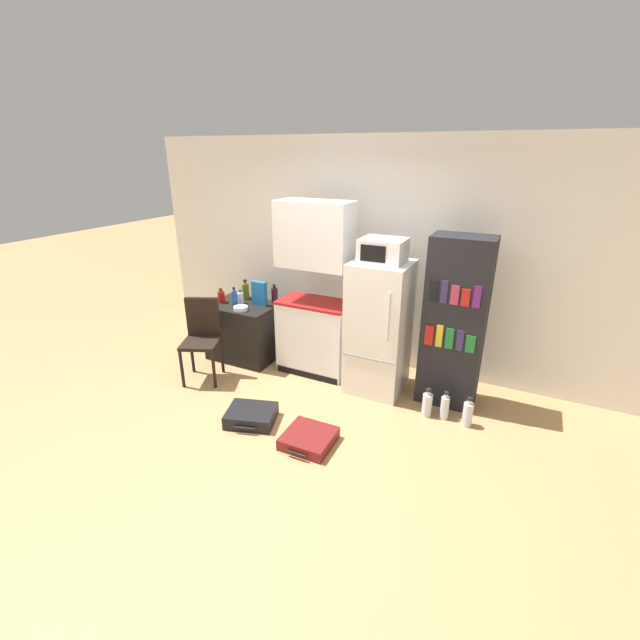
# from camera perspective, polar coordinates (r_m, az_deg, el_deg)

# --- Properties ---
(ground_plane) EXTENTS (24.00, 24.00, 0.00)m
(ground_plane) POSITION_cam_1_polar(r_m,az_deg,el_deg) (4.16, -4.78, -15.69)
(ground_plane) COLOR tan
(wall_back) EXTENTS (6.40, 0.10, 2.70)m
(wall_back) POSITION_cam_1_polar(r_m,az_deg,el_deg) (5.18, 8.31, 8.38)
(wall_back) COLOR white
(wall_back) RESTS_ON ground_plane
(side_table) EXTENTS (0.84, 0.62, 0.72)m
(side_table) POSITION_cam_1_polar(r_m,az_deg,el_deg) (5.59, -10.05, -1.41)
(side_table) COLOR black
(side_table) RESTS_ON ground_plane
(kitchen_hutch) EXTENTS (0.86, 0.48, 2.03)m
(kitchen_hutch) POSITION_cam_1_polar(r_m,az_deg,el_deg) (4.94, -0.66, 3.06)
(kitchen_hutch) COLOR white
(kitchen_hutch) RESTS_ON ground_plane
(refrigerator) EXTENTS (0.61, 0.62, 1.46)m
(refrigerator) POSITION_cam_1_polar(r_m,az_deg,el_deg) (4.67, 7.84, -1.07)
(refrigerator) COLOR white
(refrigerator) RESTS_ON ground_plane
(microwave) EXTENTS (0.45, 0.37, 0.24)m
(microwave) POSITION_cam_1_polar(r_m,az_deg,el_deg) (4.41, 8.39, 9.17)
(microwave) COLOR silver
(microwave) RESTS_ON refrigerator
(bookshelf) EXTENTS (0.60, 0.40, 1.78)m
(bookshelf) POSITION_cam_1_polar(r_m,az_deg,el_deg) (4.54, 17.47, -0.42)
(bookshelf) COLOR black
(bookshelf) RESTS_ON ground_plane
(bottle_clear_short) EXTENTS (0.08, 0.08, 0.18)m
(bottle_clear_short) POSITION_cam_1_polar(r_m,az_deg,el_deg) (5.46, -10.54, 2.91)
(bottle_clear_short) COLOR silver
(bottle_clear_short) RESTS_ON side_table
(bottle_olive_oil) EXTENTS (0.09, 0.09, 0.26)m
(bottle_olive_oil) POSITION_cam_1_polar(r_m,az_deg,el_deg) (5.63, -9.89, 3.87)
(bottle_olive_oil) COLOR #566619
(bottle_olive_oil) RESTS_ON side_table
(bottle_ketchup_red) EXTENTS (0.09, 0.09, 0.18)m
(bottle_ketchup_red) POSITION_cam_1_polar(r_m,az_deg,el_deg) (5.56, -13.03, 3.06)
(bottle_ketchup_red) COLOR #AD1914
(bottle_ketchup_red) RESTS_ON side_table
(bottle_wine_dark) EXTENTS (0.08, 0.08, 0.25)m
(bottle_wine_dark) POSITION_cam_1_polar(r_m,az_deg,el_deg) (5.41, -6.08, 3.31)
(bottle_wine_dark) COLOR black
(bottle_wine_dark) RESTS_ON side_table
(bottle_blue_soda) EXTENTS (0.07, 0.07, 0.25)m
(bottle_blue_soda) POSITION_cam_1_polar(r_m,az_deg,el_deg) (5.37, -11.33, 2.86)
(bottle_blue_soda) COLOR #1E47A3
(bottle_blue_soda) RESTS_ON side_table
(bowl) EXTENTS (0.17, 0.17, 0.05)m
(bowl) POSITION_cam_1_polar(r_m,az_deg,el_deg) (5.25, -10.53, 1.54)
(bowl) COLOR silver
(bowl) RESTS_ON side_table
(cereal_box) EXTENTS (0.19, 0.07, 0.30)m
(cereal_box) POSITION_cam_1_polar(r_m,az_deg,el_deg) (5.36, -8.08, 3.55)
(cereal_box) COLOR #1E66A8
(cereal_box) RESTS_ON side_table
(chair) EXTENTS (0.53, 0.53, 0.96)m
(chair) POSITION_cam_1_polar(r_m,az_deg,el_deg) (5.12, -15.47, -1.58)
(chair) COLOR black
(chair) RESTS_ON ground_plane
(suitcase_large_flat) EXTENTS (0.45, 0.47, 0.11)m
(suitcase_large_flat) POSITION_cam_1_polar(r_m,az_deg,el_deg) (4.08, -1.51, -15.53)
(suitcase_large_flat) COLOR maroon
(suitcase_large_flat) RESTS_ON ground_plane
(suitcase_small_flat) EXTENTS (0.56, 0.50, 0.13)m
(suitcase_small_flat) POSITION_cam_1_polar(r_m,az_deg,el_deg) (4.41, -9.15, -12.47)
(suitcase_small_flat) COLOR black
(suitcase_small_flat) RESTS_ON ground_plane
(water_bottle_front) EXTENTS (0.10, 0.10, 0.31)m
(water_bottle_front) POSITION_cam_1_polar(r_m,az_deg,el_deg) (4.54, 14.09, -10.84)
(water_bottle_front) COLOR silver
(water_bottle_front) RESTS_ON ground_plane
(water_bottle_middle) EXTENTS (0.10, 0.10, 0.31)m
(water_bottle_middle) POSITION_cam_1_polar(r_m,az_deg,el_deg) (4.50, 19.10, -11.72)
(water_bottle_middle) COLOR silver
(water_bottle_middle) RESTS_ON ground_plane
(water_bottle_back) EXTENTS (0.08, 0.08, 0.30)m
(water_bottle_back) POSITION_cam_1_polar(r_m,az_deg,el_deg) (4.54, 16.29, -11.08)
(water_bottle_back) COLOR silver
(water_bottle_back) RESTS_ON ground_plane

